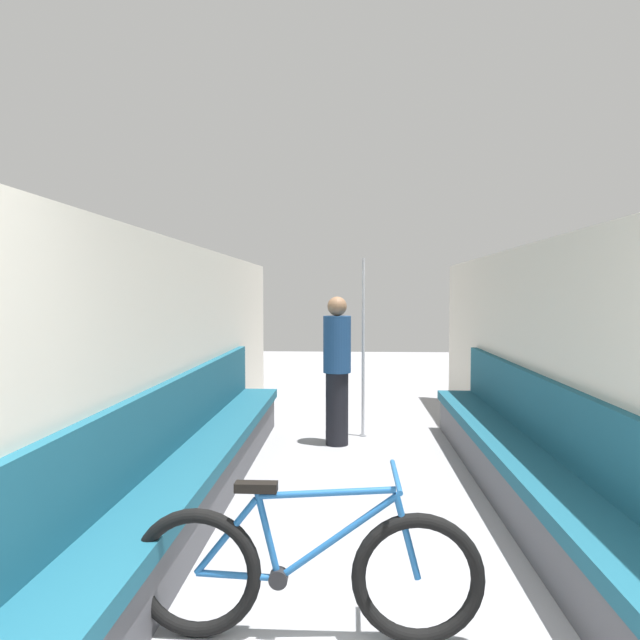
% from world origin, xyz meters
% --- Properties ---
extents(wall_left, '(0.10, 9.31, 2.07)m').
position_xyz_m(wall_left, '(-1.50, 3.06, 1.03)').
color(wall_left, beige).
rests_on(wall_left, ground).
extents(wall_right, '(0.10, 9.31, 2.07)m').
position_xyz_m(wall_right, '(1.50, 3.06, 1.03)').
color(wall_right, beige).
rests_on(wall_right, ground).
extents(bench_seat_row_left, '(0.47, 5.43, 0.99)m').
position_xyz_m(bench_seat_row_left, '(-1.25, 3.06, 0.32)').
color(bench_seat_row_left, '#4C4C51').
rests_on(bench_seat_row_left, ground).
extents(bench_seat_row_right, '(0.47, 5.43, 0.99)m').
position_xyz_m(bench_seat_row_right, '(1.25, 3.06, 0.32)').
color(bench_seat_row_right, '#4C4C51').
rests_on(bench_seat_row_right, ground).
extents(bicycle, '(1.67, 0.46, 0.81)m').
position_xyz_m(bicycle, '(-0.29, 1.45, 0.33)').
color(bicycle, black).
rests_on(bicycle, ground).
extents(grab_pole_near, '(0.08, 0.08, 2.05)m').
position_xyz_m(grab_pole_near, '(0.07, 5.36, 1.00)').
color(grab_pole_near, gray).
rests_on(grab_pole_near, ground).
extents(passenger_standing, '(0.30, 0.30, 1.61)m').
position_xyz_m(passenger_standing, '(-0.22, 4.97, 0.83)').
color(passenger_standing, black).
rests_on(passenger_standing, ground).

